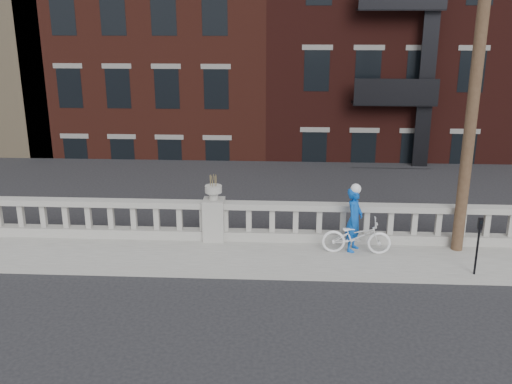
% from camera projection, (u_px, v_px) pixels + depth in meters
% --- Properties ---
extents(ground, '(120.00, 120.00, 0.00)m').
position_uv_depth(ground, '(190.00, 320.00, 11.35)').
color(ground, black).
rests_on(ground, ground).
extents(sidewalk, '(32.00, 2.20, 0.15)m').
position_uv_depth(sidewalk, '(210.00, 256.00, 14.18)').
color(sidewalk, gray).
rests_on(sidewalk, ground).
extents(balustrade, '(28.00, 0.34, 1.03)m').
position_uv_depth(balustrade, '(214.00, 221.00, 14.92)').
color(balustrade, gray).
rests_on(balustrade, sidewalk).
extents(planter_pedestal, '(0.55, 0.55, 1.76)m').
position_uv_depth(planter_pedestal, '(214.00, 215.00, 14.86)').
color(planter_pedestal, gray).
rests_on(planter_pedestal, sidewalk).
extents(lower_level, '(80.00, 44.00, 20.80)m').
position_uv_depth(lower_level, '(265.00, 73.00, 32.50)').
color(lower_level, '#605E59').
rests_on(lower_level, ground).
extents(utility_pole, '(1.60, 0.28, 10.00)m').
position_uv_depth(utility_pole, '(480.00, 42.00, 12.89)').
color(utility_pole, '#422D1E').
rests_on(utility_pole, sidewalk).
extents(parking_meter_b, '(0.10, 0.09, 1.36)m').
position_uv_depth(parking_meter_b, '(478.00, 240.00, 12.77)').
color(parking_meter_b, black).
rests_on(parking_meter_b, sidewalk).
extents(bicycle, '(1.71, 0.65, 0.89)m').
position_uv_depth(bicycle, '(356.00, 236.00, 14.05)').
color(bicycle, white).
rests_on(bicycle, sidewalk).
extents(cyclist, '(0.60, 0.70, 1.63)m').
position_uv_depth(cyclist, '(354.00, 219.00, 14.12)').
color(cyclist, '#0B47AA').
rests_on(cyclist, sidewalk).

